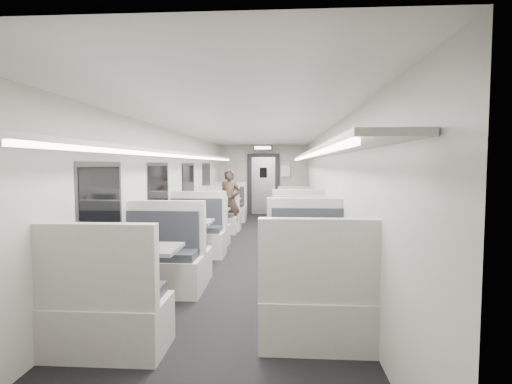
# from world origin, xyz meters

# --- Properties ---
(room) EXTENTS (3.24, 12.24, 2.64)m
(room) POSITION_xyz_m (0.00, 0.00, 1.20)
(room) COLOR black
(room) RESTS_ON ground
(booth_left_a) EXTENTS (1.09, 2.22, 1.19)m
(booth_left_a) POSITION_xyz_m (-1.00, 3.40, 0.40)
(booth_left_a) COLOR #B1ACA7
(booth_left_a) RESTS_ON room
(booth_left_b) EXTENTS (0.99, 2.01, 1.08)m
(booth_left_b) POSITION_xyz_m (-1.00, 1.41, 0.36)
(booth_left_b) COLOR #B1ACA7
(booth_left_b) RESTS_ON room
(booth_left_c) EXTENTS (1.12, 2.27, 1.22)m
(booth_left_c) POSITION_xyz_m (-1.00, -1.21, 0.41)
(booth_left_c) COLOR #B1ACA7
(booth_left_c) RESTS_ON room
(booth_left_d) EXTENTS (1.14, 2.31, 1.23)m
(booth_left_d) POSITION_xyz_m (-1.00, -3.40, 0.41)
(booth_left_d) COLOR #B1ACA7
(booth_left_d) RESTS_ON room
(booth_right_a) EXTENTS (0.97, 1.97, 1.05)m
(booth_right_a) POSITION_xyz_m (1.00, 3.65, 0.35)
(booth_right_a) COLOR #B1ACA7
(booth_right_a) RESTS_ON room
(booth_right_b) EXTENTS (1.03, 2.09, 1.12)m
(booth_right_b) POSITION_xyz_m (1.00, 1.10, 0.37)
(booth_right_b) COLOR #B1ACA7
(booth_right_b) RESTS_ON room
(booth_right_c) EXTENTS (1.13, 2.29, 1.23)m
(booth_right_c) POSITION_xyz_m (1.00, -0.66, 0.41)
(booth_right_c) COLOR #B1ACA7
(booth_right_c) RESTS_ON room
(booth_right_d) EXTENTS (1.16, 2.35, 1.26)m
(booth_right_d) POSITION_xyz_m (1.00, -3.10, 0.42)
(booth_right_d) COLOR #B1ACA7
(booth_right_d) RESTS_ON room
(passenger) EXTENTS (0.65, 0.48, 1.62)m
(passenger) POSITION_xyz_m (-0.70, 2.29, 0.81)
(passenger) COLOR black
(passenger) RESTS_ON room
(window_a) EXTENTS (0.02, 1.18, 0.84)m
(window_a) POSITION_xyz_m (-1.49, 3.40, 1.35)
(window_a) COLOR black
(window_a) RESTS_ON room
(window_b) EXTENTS (0.02, 1.18, 0.84)m
(window_b) POSITION_xyz_m (-1.49, 1.20, 1.35)
(window_b) COLOR black
(window_b) RESTS_ON room
(window_c) EXTENTS (0.02, 1.18, 0.84)m
(window_c) POSITION_xyz_m (-1.49, -1.00, 1.35)
(window_c) COLOR black
(window_c) RESTS_ON room
(window_d) EXTENTS (0.02, 1.18, 0.84)m
(window_d) POSITION_xyz_m (-1.49, -3.20, 1.35)
(window_d) COLOR black
(window_d) RESTS_ON room
(luggage_rack_left) EXTENTS (0.46, 10.40, 0.09)m
(luggage_rack_left) POSITION_xyz_m (-1.24, -0.30, 1.92)
(luggage_rack_left) COLOR #B1ACA7
(luggage_rack_left) RESTS_ON room
(luggage_rack_right) EXTENTS (0.46, 10.40, 0.09)m
(luggage_rack_right) POSITION_xyz_m (1.24, -0.30, 1.92)
(luggage_rack_right) COLOR #B1ACA7
(luggage_rack_right) RESTS_ON room
(vestibule_door) EXTENTS (1.10, 0.13, 2.10)m
(vestibule_door) POSITION_xyz_m (0.00, 5.93, 1.04)
(vestibule_door) COLOR black
(vestibule_door) RESTS_ON room
(exit_sign) EXTENTS (0.62, 0.12, 0.16)m
(exit_sign) POSITION_xyz_m (0.00, 5.44, 2.28)
(exit_sign) COLOR black
(exit_sign) RESTS_ON room
(wall_notice) EXTENTS (0.32, 0.02, 0.40)m
(wall_notice) POSITION_xyz_m (0.75, 5.92, 1.50)
(wall_notice) COLOR white
(wall_notice) RESTS_ON room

